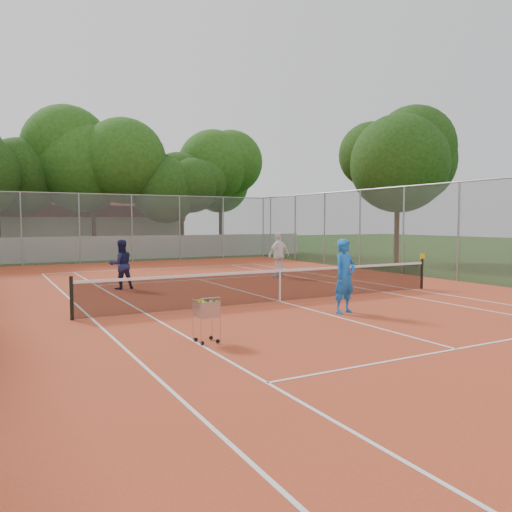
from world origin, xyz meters
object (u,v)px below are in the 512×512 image
tennis_net (280,285)px  clubhouse (67,224)px  player_near (345,276)px  player_far_left (121,264)px  ball_hopper (206,320)px  player_far_right (279,255)px

tennis_net → clubhouse: bearing=93.9°
player_near → player_far_left: (-4.03, 7.46, -0.10)m
player_near → ball_hopper: bearing=-176.1°
player_near → player_far_left: bearing=106.6°
clubhouse → player_far_right: 24.08m
player_near → clubhouse: bearing=82.8°
ball_hopper → player_far_left: bearing=95.8°
player_far_right → ball_hopper: bearing=41.2°
clubhouse → player_far_right: clubhouse is taller
player_near → player_far_left: size_ratio=1.11×
player_near → ball_hopper: size_ratio=2.10×
player_far_left → tennis_net: bearing=121.0°
tennis_net → player_near: (0.51, -2.44, 0.49)m
clubhouse → player_near: (2.51, -31.44, -1.20)m
tennis_net → ball_hopper: tennis_net is taller
tennis_net → player_far_right: (3.33, 5.55, 0.47)m
tennis_net → player_far_left: (-3.53, 5.03, 0.39)m
tennis_net → clubhouse: clubhouse is taller
tennis_net → player_far_left: player_far_left is taller
clubhouse → player_far_left: 24.06m
tennis_net → player_near: player_near is taller
player_near → tennis_net: bearing=90.0°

